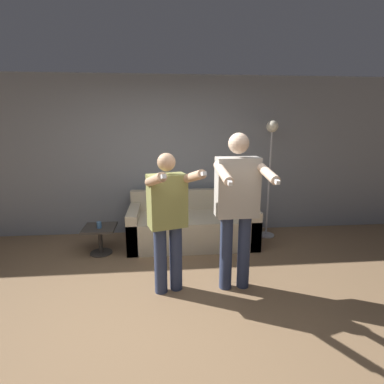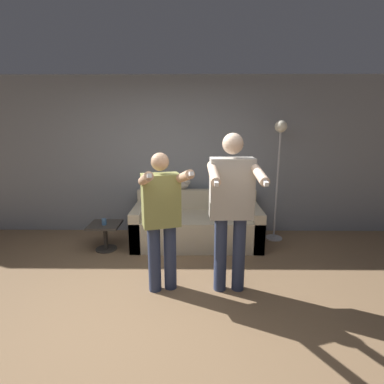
{
  "view_description": "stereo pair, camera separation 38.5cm",
  "coord_description": "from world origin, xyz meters",
  "px_view_note": "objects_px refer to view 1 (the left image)",
  "views": [
    {
      "loc": [
        0.08,
        -2.54,
        1.87
      ],
      "look_at": [
        0.42,
        1.2,
        0.99
      ],
      "focal_mm": 28.0,
      "sensor_mm": 36.0,
      "label": 1
    },
    {
      "loc": [
        0.46,
        -2.55,
        1.87
      ],
      "look_at": [
        0.42,
        1.2,
        0.99
      ],
      "focal_mm": 28.0,
      "sensor_mm": 36.0,
      "label": 2
    }
  ],
  "objects_px": {
    "floor_lamp": "(271,155)",
    "side_table": "(100,234)",
    "couch": "(192,226)",
    "person_right": "(237,202)",
    "cat": "(172,185)",
    "cup": "(99,225)",
    "person_left": "(168,215)"
  },
  "relations": [
    {
      "from": "floor_lamp",
      "to": "side_table",
      "type": "distance_m",
      "value": 2.87
    },
    {
      "from": "couch",
      "to": "floor_lamp",
      "type": "relative_size",
      "value": 1.02
    },
    {
      "from": "couch",
      "to": "side_table",
      "type": "bearing_deg",
      "value": -168.25
    },
    {
      "from": "person_right",
      "to": "couch",
      "type": "bearing_deg",
      "value": 102.76
    },
    {
      "from": "couch",
      "to": "cat",
      "type": "distance_m",
      "value": 0.75
    },
    {
      "from": "person_right",
      "to": "floor_lamp",
      "type": "distance_m",
      "value": 1.83
    },
    {
      "from": "person_right",
      "to": "floor_lamp",
      "type": "relative_size",
      "value": 0.93
    },
    {
      "from": "cat",
      "to": "side_table",
      "type": "relative_size",
      "value": 1.16
    },
    {
      "from": "cat",
      "to": "cup",
      "type": "height_order",
      "value": "cat"
    },
    {
      "from": "person_right",
      "to": "cup",
      "type": "xyz_separation_m",
      "value": [
        -1.71,
        1.06,
        -0.58
      ]
    },
    {
      "from": "person_left",
      "to": "person_right",
      "type": "relative_size",
      "value": 0.89
    },
    {
      "from": "floor_lamp",
      "to": "couch",
      "type": "bearing_deg",
      "value": -172.07
    },
    {
      "from": "couch",
      "to": "cup",
      "type": "distance_m",
      "value": 1.4
    },
    {
      "from": "couch",
      "to": "side_table",
      "type": "relative_size",
      "value": 4.33
    },
    {
      "from": "person_left",
      "to": "person_right",
      "type": "bearing_deg",
      "value": -16.65
    },
    {
      "from": "couch",
      "to": "person_left",
      "type": "height_order",
      "value": "person_left"
    },
    {
      "from": "couch",
      "to": "person_left",
      "type": "xyz_separation_m",
      "value": [
        -0.39,
        -1.38,
        0.62
      ]
    },
    {
      "from": "floor_lamp",
      "to": "side_table",
      "type": "xyz_separation_m",
      "value": [
        -2.63,
        -0.46,
        -1.07
      ]
    },
    {
      "from": "cup",
      "to": "cat",
      "type": "bearing_deg",
      "value": 32.39
    },
    {
      "from": "person_left",
      "to": "floor_lamp",
      "type": "relative_size",
      "value": 0.82
    },
    {
      "from": "person_left",
      "to": "side_table",
      "type": "height_order",
      "value": "person_left"
    },
    {
      "from": "side_table",
      "to": "person_right",
      "type": "bearing_deg",
      "value": -32.45
    },
    {
      "from": "person_left",
      "to": "cup",
      "type": "bearing_deg",
      "value": 115.51
    },
    {
      "from": "person_right",
      "to": "cat",
      "type": "xyz_separation_m",
      "value": [
        -0.66,
        1.72,
        -0.16
      ]
    },
    {
      "from": "person_left",
      "to": "floor_lamp",
      "type": "height_order",
      "value": "floor_lamp"
    },
    {
      "from": "person_right",
      "to": "cup",
      "type": "distance_m",
      "value": 2.09
    },
    {
      "from": "side_table",
      "to": "cup",
      "type": "bearing_deg",
      "value": -80.26
    },
    {
      "from": "cat",
      "to": "cup",
      "type": "xyz_separation_m",
      "value": [
        -1.05,
        -0.67,
        -0.42
      ]
    },
    {
      "from": "person_left",
      "to": "cat",
      "type": "bearing_deg",
      "value": 70.26
    },
    {
      "from": "person_left",
      "to": "cup",
      "type": "relative_size",
      "value": 17.16
    },
    {
      "from": "person_left",
      "to": "person_right",
      "type": "distance_m",
      "value": 0.76
    },
    {
      "from": "couch",
      "to": "cup",
      "type": "height_order",
      "value": "couch"
    }
  ]
}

